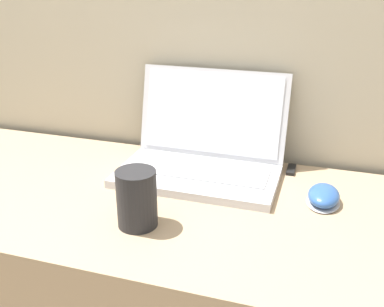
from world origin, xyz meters
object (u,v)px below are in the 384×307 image
drink_cup (137,198)px  usb_stick (291,170)px  computer_mouse (324,196)px  laptop (203,151)px

drink_cup → usb_stick: drink_cup is taller
drink_cup → computer_mouse: (0.35, 0.20, -0.04)m
laptop → usb_stick: laptop is taller
drink_cup → computer_mouse: bearing=30.2°
laptop → drink_cup: size_ratio=3.27×
laptop → usb_stick: bearing=18.2°
computer_mouse → usb_stick: computer_mouse is taller
drink_cup → laptop: bearing=79.2°
computer_mouse → usb_stick: size_ratio=1.75×
laptop → usb_stick: (0.21, 0.07, -0.05)m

